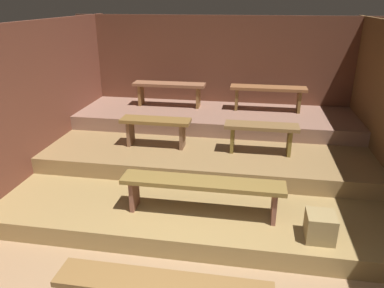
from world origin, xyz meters
The scene contains 12 objects.
ground centered at (0.00, 2.62, -0.04)m, with size 5.70×6.03×0.08m, color #8C6D4C.
wall_back centered at (0.00, 5.26, 1.17)m, with size 5.70×0.06×2.34m, color brown.
wall_left centered at (-2.48, 2.62, 1.17)m, with size 0.06×6.03×2.34m, color brown.
platform_lower centered at (0.00, 3.28, 0.12)m, with size 4.90×3.91×0.24m, color olive.
platform_middle centered at (0.00, 3.89, 0.36)m, with size 4.90×2.68×0.24m, color olive.
platform_upper centered at (0.00, 4.52, 0.60)m, with size 4.90×1.42×0.24m, color #86604F.
bench_lower_center centered at (0.13, 1.91, 0.60)m, with size 1.89×0.32×0.44m.
bench_middle_left centered at (-0.79, 3.33, 0.81)m, with size 1.07×0.32×0.44m.
bench_middle_right centered at (0.79, 3.33, 0.81)m, with size 1.07×0.32×0.44m.
bench_upper_left centered at (-0.91, 4.76, 1.06)m, with size 1.34×0.32×0.44m.
bench_upper_right centered at (0.91, 4.76, 1.06)m, with size 1.34×0.32×0.44m.
wooden_crate_lower centered at (1.42, 1.63, 0.39)m, with size 0.30×0.30×0.30m, color olive.
Camera 1 is at (0.63, -1.79, 2.62)m, focal length 34.20 mm.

